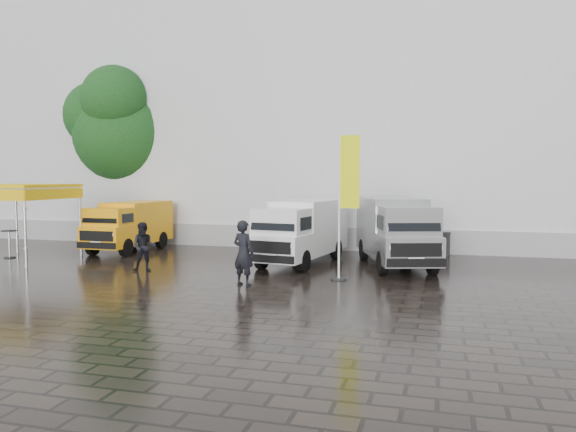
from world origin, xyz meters
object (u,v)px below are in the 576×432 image
object	(u,v)px
van_white	(302,232)
wheelie_bin	(442,244)
canopy_tent	(18,189)
flagpole	(345,197)
person_tent	(144,247)
person_front	(243,253)
cocktail_table	(9,244)
van_yellow	(129,227)
van_silver	(395,232)

from	to	relation	value
van_white	wheelie_bin	world-z (taller)	van_white
canopy_tent	flagpole	world-z (taller)	flagpole
canopy_tent	person_tent	xyz separation A→B (m)	(5.98, -1.05, -1.91)
flagpole	person_front	world-z (taller)	flagpole
cocktail_table	person_tent	xyz separation A→B (m)	(6.77, -1.36, 0.29)
van_yellow	flagpole	xyz separation A→B (m)	(10.12, -4.13, 1.53)
canopy_tent	cocktail_table	bearing A→B (deg)	158.11
flagpole	cocktail_table	xyz separation A→B (m)	(-13.64, 1.12, -2.04)
van_silver	person_front	bearing A→B (deg)	-147.42
van_silver	cocktail_table	xyz separation A→B (m)	(-14.92, -2.03, -0.68)
van_yellow	wheelie_bin	xyz separation A→B (m)	(13.04, 2.42, -0.58)
van_silver	person_tent	distance (m)	8.84
van_silver	wheelie_bin	bearing A→B (deg)	46.60
van_silver	flagpole	size ratio (longest dim) A/B	1.21
canopy_tent	wheelie_bin	world-z (taller)	canopy_tent
van_silver	van_white	bearing A→B (deg)	167.02
person_tent	person_front	bearing A→B (deg)	-39.43
van_white	van_silver	size ratio (longest dim) A/B	0.95
van_white	van_silver	distance (m)	3.41
canopy_tent	person_front	xyz separation A→B (m)	(10.12, -2.50, -1.78)
canopy_tent	person_front	size ratio (longest dim) A/B	1.71
van_silver	cocktail_table	distance (m)	15.07
flagpole	cocktail_table	bearing A→B (deg)	175.32
van_yellow	person_front	world-z (taller)	van_yellow
van_white	flagpole	distance (m)	3.83
flagpole	person_front	distance (m)	3.60
flagpole	wheelie_bin	size ratio (longest dim) A/B	4.90
van_yellow	van_silver	size ratio (longest dim) A/B	0.81
person_front	person_tent	distance (m)	4.39
wheelie_bin	van_silver	bearing A→B (deg)	-106.69
van_yellow	van_white	world-z (taller)	van_white
van_silver	person_tent	size ratio (longest dim) A/B	3.38
van_white	person_front	distance (m)	4.61
van_white	wheelie_bin	bearing A→B (deg)	44.80
van_silver	person_front	size ratio (longest dim) A/B	2.91
canopy_tent	flagpole	bearing A→B (deg)	-3.57
van_yellow	person_tent	size ratio (longest dim) A/B	2.74
flagpole	wheelie_bin	distance (m)	7.48
van_white	wheelie_bin	distance (m)	6.28
canopy_tent	person_front	distance (m)	10.57
flagpole	van_white	bearing A→B (deg)	126.46
van_yellow	cocktail_table	world-z (taller)	van_yellow
canopy_tent	person_tent	size ratio (longest dim) A/B	1.99
van_yellow	flagpole	bearing A→B (deg)	-21.40
flagpole	person_tent	distance (m)	7.09
canopy_tent	wheelie_bin	size ratio (longest dim) A/B	3.48
van_yellow	person_tent	xyz separation A→B (m)	(3.25, -4.38, -0.22)
van_yellow	van_silver	world-z (taller)	van_silver
van_silver	wheelie_bin	world-z (taller)	van_silver
flagpole	cocktail_table	size ratio (longest dim) A/B	4.25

